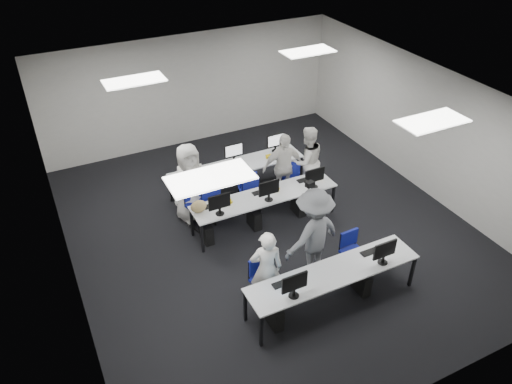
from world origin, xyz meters
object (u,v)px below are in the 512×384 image
chair_5 (208,203)px  chair_6 (249,196)px  chair_4 (290,187)px  chair_1 (352,260)px  photographer (313,234)px  chair_7 (288,182)px  student_0 (266,269)px  desk_front (334,274)px  chair_3 (250,199)px  desk_mid (265,197)px  student_2 (190,183)px  student_3 (283,167)px  student_1 (307,161)px  chair_2 (200,213)px  chair_0 (264,287)px

chair_5 → chair_6: bearing=-9.4°
chair_6 → chair_4: bearing=5.4°
chair_1 → photographer: photographer is taller
chair_1 → chair_7: chair_7 is taller
student_0 → desk_front: bearing=169.0°
desk_front → chair_6: 3.38m
chair_1 → student_0: bearing=177.6°
chair_6 → chair_7: 1.06m
chair_5 → student_0: student_0 is taller
chair_3 → photographer: photographer is taller
desk_mid → student_2: 1.62m
desk_front → student_3: bearing=76.1°
chair_4 → student_1: bearing=14.4°
student_1 → chair_5: bearing=-4.3°
student_3 → photographer: bearing=-99.8°
chair_3 → chair_2: bearing=-162.8°
chair_1 → chair_6: 2.95m
student_2 → student_1: bearing=-13.7°
chair_2 → student_3: student_3 is taller
chair_1 → chair_3: size_ratio=1.00×
student_0 → student_3: student_3 is taller
chair_4 → chair_6: (-1.00, 0.11, 0.00)m
student_0 → student_3: bearing=-107.8°
chair_5 → student_2: bearing=169.2°
desk_mid → chair_0: size_ratio=3.66×
desk_front → chair_0: bearing=149.1°
desk_front → chair_5: chair_5 is taller
chair_4 → student_0: bearing=-114.6°
chair_0 → photographer: (1.11, 0.23, 0.65)m
desk_front → chair_1: bearing=32.9°
desk_front → student_0: size_ratio=2.04×
chair_7 → student_0: bearing=-111.2°
student_1 → student_3: size_ratio=1.02×
chair_6 → student_2: size_ratio=0.46×
chair_5 → photographer: 2.89m
chair_3 → student_2: student_2 is taller
chair_5 → student_1: (2.40, -0.18, 0.55)m
chair_5 → photographer: (1.06, -2.61, 0.63)m
chair_1 → chair_5: (-1.80, 2.92, 0.03)m
chair_1 → chair_6: size_ratio=1.00×
student_1 → photographer: photographer is taller
chair_3 → chair_5: (-0.94, 0.21, 0.03)m
chair_1 → student_1: student_1 is taller
chair_6 → student_3: 1.01m
student_1 → photographer: size_ratio=0.91×
chair_0 → chair_5: 2.84m
chair_1 → chair_2: chair_2 is taller
chair_6 → chair_7: chair_7 is taller
chair_2 → student_2: (-0.07, 0.30, 0.60)m
student_1 → student_3: 0.62m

